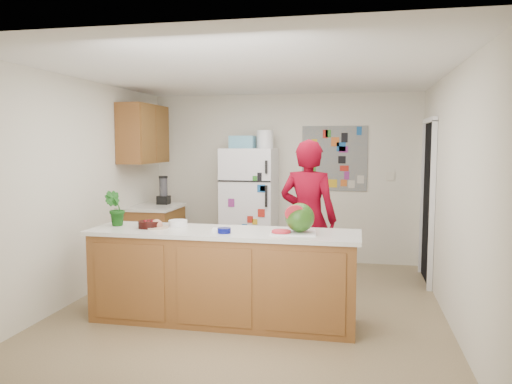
% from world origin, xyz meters
% --- Properties ---
extents(floor, '(4.00, 4.50, 0.02)m').
position_xyz_m(floor, '(0.00, 0.00, -0.01)').
color(floor, brown).
rests_on(floor, ground).
extents(wall_back, '(4.00, 0.02, 2.50)m').
position_xyz_m(wall_back, '(0.00, 2.26, 1.25)').
color(wall_back, beige).
rests_on(wall_back, ground).
extents(wall_left, '(0.02, 4.50, 2.50)m').
position_xyz_m(wall_left, '(-2.01, 0.00, 1.25)').
color(wall_left, beige).
rests_on(wall_left, ground).
extents(wall_right, '(0.02, 4.50, 2.50)m').
position_xyz_m(wall_right, '(2.01, 0.00, 1.25)').
color(wall_right, beige).
rests_on(wall_right, ground).
extents(ceiling, '(4.00, 4.50, 0.02)m').
position_xyz_m(ceiling, '(0.00, 0.00, 2.51)').
color(ceiling, white).
rests_on(ceiling, wall_back).
extents(doorway, '(0.03, 0.85, 2.04)m').
position_xyz_m(doorway, '(1.99, 1.45, 1.02)').
color(doorway, black).
rests_on(doorway, ground).
extents(peninsula_base, '(2.60, 0.62, 0.88)m').
position_xyz_m(peninsula_base, '(-0.20, -0.50, 0.44)').
color(peninsula_base, brown).
rests_on(peninsula_base, floor).
extents(peninsula_top, '(2.68, 0.70, 0.04)m').
position_xyz_m(peninsula_top, '(-0.20, -0.50, 0.90)').
color(peninsula_top, silver).
rests_on(peninsula_top, peninsula_base).
extents(side_counter_base, '(0.60, 0.80, 0.86)m').
position_xyz_m(side_counter_base, '(-1.69, 1.35, 0.43)').
color(side_counter_base, brown).
rests_on(side_counter_base, floor).
extents(side_counter_top, '(0.64, 0.84, 0.04)m').
position_xyz_m(side_counter_top, '(-1.69, 1.35, 0.88)').
color(side_counter_top, silver).
rests_on(side_counter_top, side_counter_base).
extents(upper_cabinets, '(0.35, 1.00, 0.80)m').
position_xyz_m(upper_cabinets, '(-1.82, 1.30, 1.90)').
color(upper_cabinets, brown).
rests_on(upper_cabinets, wall_left).
extents(refrigerator, '(0.75, 0.70, 1.70)m').
position_xyz_m(refrigerator, '(-0.45, 1.88, 0.85)').
color(refrigerator, silver).
rests_on(refrigerator, floor).
extents(fridge_top_bin, '(0.35, 0.28, 0.18)m').
position_xyz_m(fridge_top_bin, '(-0.55, 1.88, 1.79)').
color(fridge_top_bin, '#5999B2').
rests_on(fridge_top_bin, refrigerator).
extents(photo_collage, '(0.95, 0.01, 0.95)m').
position_xyz_m(photo_collage, '(0.75, 2.24, 1.55)').
color(photo_collage, slate).
rests_on(photo_collage, wall_back).
extents(person, '(0.73, 0.55, 1.82)m').
position_xyz_m(person, '(0.55, 0.47, 0.91)').
color(person, maroon).
rests_on(person, floor).
extents(blender_appliance, '(0.12, 0.12, 0.38)m').
position_xyz_m(blender_appliance, '(-1.64, 1.54, 1.09)').
color(blender_appliance, black).
rests_on(blender_appliance, side_counter_top).
extents(cutting_board, '(0.46, 0.36, 0.01)m').
position_xyz_m(cutting_board, '(0.50, -0.52, 0.93)').
color(cutting_board, white).
rests_on(cutting_board, peninsula_top).
extents(watermelon, '(0.28, 0.28, 0.28)m').
position_xyz_m(watermelon, '(0.56, -0.50, 1.07)').
color(watermelon, '#325417').
rests_on(watermelon, cutting_board).
extents(watermelon_slice, '(0.18, 0.18, 0.02)m').
position_xyz_m(watermelon_slice, '(0.39, -0.57, 0.94)').
color(watermelon_slice, '#DC2E5B').
rests_on(watermelon_slice, cutting_board).
extents(cherry_bowl, '(0.24, 0.24, 0.07)m').
position_xyz_m(cherry_bowl, '(-0.96, -0.50, 0.96)').
color(cherry_bowl, black).
rests_on(cherry_bowl, peninsula_top).
extents(white_bowl, '(0.25, 0.25, 0.06)m').
position_xyz_m(white_bowl, '(-0.72, -0.33, 0.95)').
color(white_bowl, silver).
rests_on(white_bowl, peninsula_top).
extents(cobalt_bowl, '(0.13, 0.13, 0.05)m').
position_xyz_m(cobalt_bowl, '(-0.15, -0.64, 0.95)').
color(cobalt_bowl, '#060A56').
rests_on(cobalt_bowl, peninsula_top).
extents(plate, '(0.32, 0.32, 0.02)m').
position_xyz_m(plate, '(-0.89, -0.50, 0.93)').
color(plate, beige).
rests_on(plate, peninsula_top).
extents(paper_towel, '(0.19, 0.17, 0.02)m').
position_xyz_m(paper_towel, '(-0.22, -0.51, 0.93)').
color(paper_towel, white).
rests_on(paper_towel, peninsula_top).
extents(keys, '(0.09, 0.06, 0.01)m').
position_xyz_m(keys, '(0.44, -0.60, 0.93)').
color(keys, gray).
rests_on(keys, peninsula_top).
extents(potted_plant, '(0.24, 0.21, 0.36)m').
position_xyz_m(potted_plant, '(-1.37, -0.45, 1.10)').
color(potted_plant, '#1B4713').
rests_on(potted_plant, peninsula_top).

